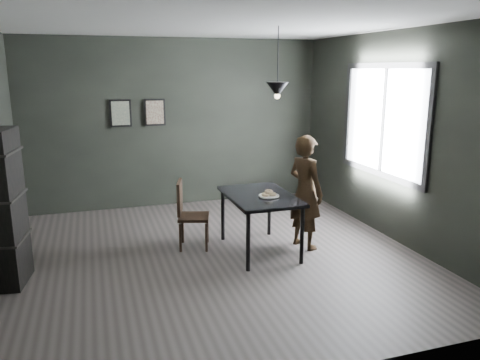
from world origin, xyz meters
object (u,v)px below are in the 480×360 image
object	(u,v)px
white_plate	(269,196)
woman	(305,192)
wood_chair	(187,210)
pendant_lamp	(277,89)
cafe_table	(260,201)
shelf_unit	(4,209)

from	to	relation	value
white_plate	woman	world-z (taller)	woman
wood_chair	pendant_lamp	distance (m)	1.92
cafe_table	shelf_unit	xyz separation A→B (m)	(-2.92, -0.04, 0.18)
white_plate	woman	distance (m)	0.55
pendant_lamp	cafe_table	bearing A→B (deg)	-158.20
shelf_unit	cafe_table	bearing A→B (deg)	9.28
shelf_unit	wood_chair	bearing A→B (deg)	20.77
cafe_table	woman	distance (m)	0.62
white_plate	wood_chair	distance (m)	1.09
shelf_unit	pendant_lamp	distance (m)	3.39
woman	shelf_unit	distance (m)	3.53
pendant_lamp	shelf_unit	bearing A→B (deg)	-177.48
woman	wood_chair	world-z (taller)	woman
woman	wood_chair	xyz separation A→B (m)	(-1.47, 0.44, -0.23)
white_plate	shelf_unit	size ratio (longest dim) A/B	0.14
cafe_table	white_plate	xyz separation A→B (m)	(0.07, -0.12, 0.08)
shelf_unit	woman	bearing A→B (deg)	8.60
wood_chair	shelf_unit	xyz separation A→B (m)	(-2.07, -0.45, 0.34)
cafe_table	wood_chair	size ratio (longest dim) A/B	1.34
white_plate	pendant_lamp	world-z (taller)	pendant_lamp
pendant_lamp	woman	bearing A→B (deg)	-20.15
cafe_table	woman	world-z (taller)	woman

